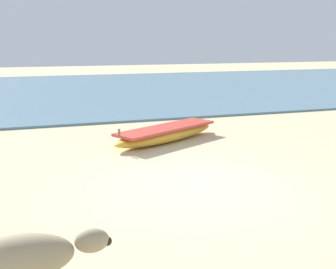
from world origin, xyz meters
name	(u,v)px	position (x,y,z in m)	size (l,w,h in m)	color
ground	(196,188)	(0.00, 0.00, 0.00)	(80.00, 80.00, 0.00)	beige
sea_water	(84,90)	(0.00, 16.77, 0.04)	(60.00, 20.00, 0.08)	slate
fishing_boat_0	(166,133)	(0.62, 3.78, 0.23)	(3.62, 2.45, 0.61)	gold
cow_adult_dun	(25,261)	(-3.05, -3.10, 0.69)	(1.48, 0.45, 0.95)	tan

